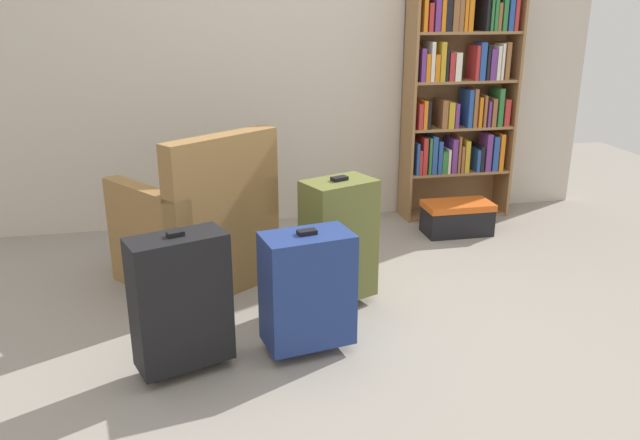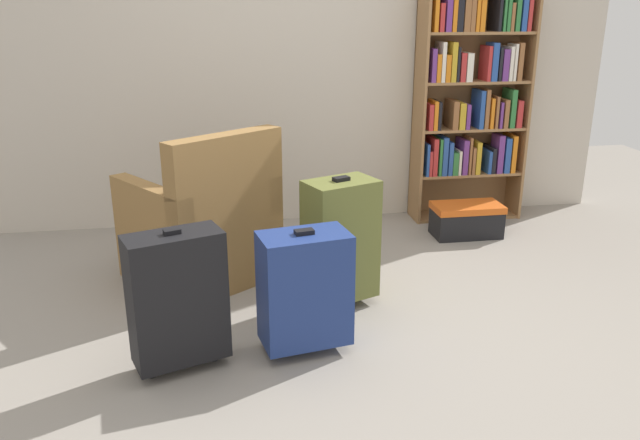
% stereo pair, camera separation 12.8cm
% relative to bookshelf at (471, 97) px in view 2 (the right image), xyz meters
% --- Properties ---
extents(ground_plane, '(7.91, 7.91, 0.00)m').
position_rel_bookshelf_xyz_m(ground_plane, '(-1.18, -1.81, -0.91)').
color(ground_plane, gray).
extents(back_wall, '(4.52, 0.10, 2.60)m').
position_rel_bookshelf_xyz_m(back_wall, '(-1.18, 0.20, 0.39)').
color(back_wall, beige).
rests_on(back_wall, ground).
extents(bookshelf, '(0.81, 0.27, 1.68)m').
position_rel_bookshelf_xyz_m(bookshelf, '(0.00, 0.00, 0.00)').
color(bookshelf, olive).
rests_on(bookshelf, ground).
extents(armchair, '(0.98, 0.98, 0.90)m').
position_rel_bookshelf_xyz_m(armchair, '(-1.93, -0.86, -0.59)').
color(armchair, olive).
rests_on(armchair, ground).
extents(mug, '(0.12, 0.08, 0.10)m').
position_rel_bookshelf_xyz_m(mug, '(-1.33, -0.88, -0.86)').
color(mug, '#1959A5').
rests_on(mug, ground).
extents(storage_box, '(0.48, 0.26, 0.23)m').
position_rel_bookshelf_xyz_m(storage_box, '(-0.13, -0.42, -0.79)').
color(storage_box, black).
rests_on(storage_box, ground).
extents(suitcase_navy_blue, '(0.44, 0.30, 0.60)m').
position_rel_bookshelf_xyz_m(suitcase_navy_blue, '(-1.46, -1.77, -0.59)').
color(suitcase_navy_blue, navy).
rests_on(suitcase_navy_blue, ground).
extents(suitcase_olive, '(0.42, 0.35, 0.71)m').
position_rel_bookshelf_xyz_m(suitcase_olive, '(-1.21, -1.32, -0.54)').
color(suitcase_olive, brown).
rests_on(suitcase_olive, ground).
extents(suitcase_black, '(0.45, 0.32, 0.66)m').
position_rel_bookshelf_xyz_m(suitcase_black, '(-2.03, -1.84, -0.56)').
color(suitcase_black, black).
rests_on(suitcase_black, ground).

